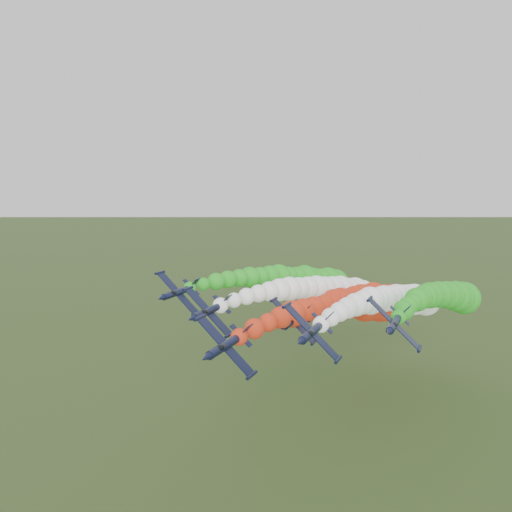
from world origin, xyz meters
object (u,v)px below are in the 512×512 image
object	(u,v)px
jet_outer_left	(308,280)
jet_trail	(379,297)
jet_lead	(359,307)
jet_inner_right	(404,300)
jet_outer_right	(450,297)
jet_inner_left	(333,290)

from	to	relation	value
jet_outer_left	jet_trail	world-z (taller)	jet_outer_left
jet_lead	jet_inner_right	world-z (taller)	jet_inner_right
jet_outer_right	jet_lead	bearing A→B (deg)	-133.29
jet_inner_left	jet_inner_right	world-z (taller)	jet_inner_left
jet_lead	jet_outer_right	world-z (taller)	jet_outer_right
jet_outer_left	jet_trail	distance (m)	21.68
jet_inner_right	jet_trail	xyz separation A→B (m)	(-8.99, 15.57, -3.23)
jet_lead	jet_inner_right	xyz separation A→B (m)	(9.80, 8.32, 0.89)
jet_trail	jet_inner_right	bearing A→B (deg)	-59.99
jet_inner_left	jet_outer_left	xyz separation A→B (m)	(-10.34, 8.97, 0.54)
jet_outer_right	jet_trail	distance (m)	19.72
jet_lead	jet_inner_left	size ratio (longest dim) A/B	1.00
jet_inner_left	jet_trail	distance (m)	16.34
jet_inner_left	jet_inner_right	xyz separation A→B (m)	(19.79, -3.78, -0.18)
jet_inner_left	jet_outer_right	xyz separation A→B (m)	(30.22, 9.38, -1.01)
jet_lead	jet_inner_right	bearing A→B (deg)	40.34
jet_inner_left	jet_trail	bearing A→B (deg)	47.52
jet_inner_right	jet_outer_left	distance (m)	32.72
jet_inner_left	jet_outer_left	world-z (taller)	jet_outer_left
jet_inner_left	jet_outer_left	size ratio (longest dim) A/B	0.99
jet_inner_left	jet_outer_left	distance (m)	13.70
jet_outer_right	jet_trail	bearing A→B (deg)	172.92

